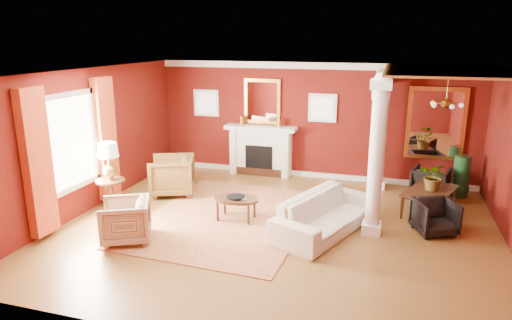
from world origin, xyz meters
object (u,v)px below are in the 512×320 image
(armchair_stripe, at_px, (125,219))
(dining_table, at_px, (431,195))
(armchair_leopard, at_px, (172,174))
(side_table, at_px, (109,166))
(coffee_table, at_px, (236,200))
(sofa, at_px, (326,208))

(armchair_stripe, height_order, dining_table, armchair_stripe)
(armchair_leopard, distance_m, side_table, 1.58)
(armchair_stripe, distance_m, coffee_table, 2.14)
(armchair_leopard, height_order, coffee_table, armchair_leopard)
(coffee_table, bearing_deg, side_table, -173.46)
(dining_table, bearing_deg, coffee_table, 132.72)
(sofa, relative_size, side_table, 1.65)
(armchair_stripe, relative_size, coffee_table, 0.93)
(sofa, distance_m, side_table, 4.41)
(sofa, xyz_separation_m, side_table, (-4.38, -0.24, 0.50))
(armchair_stripe, relative_size, dining_table, 0.59)
(sofa, distance_m, coffee_table, 1.77)
(sofa, bearing_deg, armchair_stripe, 134.90)
(armchair_stripe, bearing_deg, side_table, -164.57)
(coffee_table, xyz_separation_m, dining_table, (3.68, 1.45, -0.02))
(sofa, relative_size, coffee_table, 2.67)
(armchair_leopard, relative_size, armchair_stripe, 1.17)
(sofa, distance_m, dining_table, 2.44)
(sofa, height_order, coffee_table, sofa)
(armchair_leopard, bearing_deg, dining_table, 73.67)
(sofa, height_order, armchair_leopard, armchair_leopard)
(sofa, xyz_separation_m, armchair_leopard, (-3.68, 1.09, 0.02))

